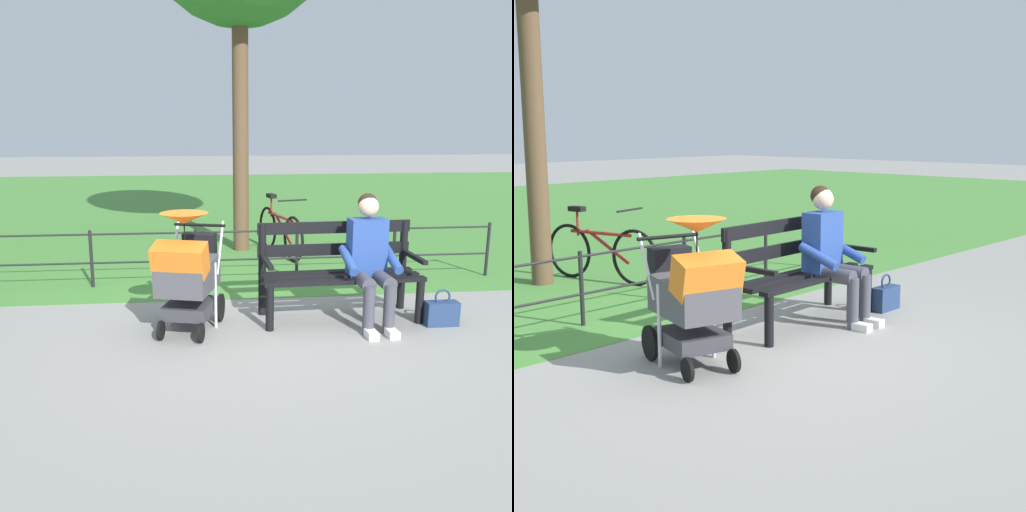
# 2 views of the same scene
# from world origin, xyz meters

# --- Properties ---
(ground_plane) EXTENTS (60.00, 60.00, 0.00)m
(ground_plane) POSITION_xyz_m (0.00, 0.00, 0.00)
(ground_plane) COLOR gray
(grass_lawn) EXTENTS (40.00, 16.00, 0.01)m
(grass_lawn) POSITION_xyz_m (0.00, -8.80, 0.00)
(grass_lawn) COLOR #478438
(grass_lawn) RESTS_ON ground
(park_bench) EXTENTS (1.62, 0.65, 0.96)m
(park_bench) POSITION_xyz_m (-0.80, -0.12, 0.53)
(park_bench) COLOR black
(park_bench) RESTS_ON ground
(person_on_bench) EXTENTS (0.54, 0.74, 1.28)m
(person_on_bench) POSITION_xyz_m (-1.05, 0.11, 0.68)
(person_on_bench) COLOR #42424C
(person_on_bench) RESTS_ON ground
(stroller) EXTENTS (0.71, 0.98, 1.15)m
(stroller) POSITION_xyz_m (0.71, 0.15, 0.59)
(stroller) COLOR black
(stroller) RESTS_ON ground
(handbag) EXTENTS (0.32, 0.14, 0.37)m
(handbag) POSITION_xyz_m (-1.75, 0.26, 0.13)
(handbag) COLOR navy
(handbag) RESTS_ON ground
(park_fence) EXTENTS (6.28, 0.04, 0.70)m
(park_fence) POSITION_xyz_m (0.00, -1.48, 0.41)
(park_fence) COLOR black
(park_fence) RESTS_ON ground
(bicycle) EXTENTS (0.55, 1.62, 0.89)m
(bicycle) POSITION_xyz_m (-0.64, -3.00, 0.36)
(bicycle) COLOR black
(bicycle) RESTS_ON ground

